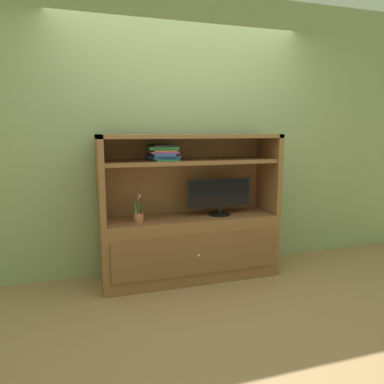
{
  "coord_description": "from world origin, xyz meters",
  "views": [
    {
      "loc": [
        -1.02,
        -2.89,
        1.45
      ],
      "look_at": [
        0.0,
        0.35,
        0.87
      ],
      "focal_mm": 33.91,
      "sensor_mm": 36.0,
      "label": 1
    }
  ],
  "objects": [
    {
      "name": "ground_plane",
      "position": [
        0.0,
        0.0,
        0.0
      ],
      "size": [
        8.0,
        8.0,
        0.0
      ],
      "primitive_type": "plane",
      "color": "#99754C"
    },
    {
      "name": "media_console",
      "position": [
        0.0,
        0.41,
        0.47
      ],
      "size": [
        1.73,
        0.51,
        1.41
      ],
      "color": "brown",
      "rests_on": "ground_plane"
    },
    {
      "name": "potted_plant",
      "position": [
        -0.52,
        0.34,
        0.68
      ],
      "size": [
        0.09,
        0.11,
        0.27
      ],
      "color": "#B26642",
      "rests_on": "media_console"
    },
    {
      "name": "painted_rear_wall",
      "position": [
        0.0,
        0.75,
        1.4
      ],
      "size": [
        6.0,
        0.1,
        2.8
      ],
      "primitive_type": "cube",
      "color": "#8C9E6B",
      "rests_on": "ground_plane"
    },
    {
      "name": "tv_monitor",
      "position": [
        0.29,
        0.38,
        0.82
      ],
      "size": [
        0.65,
        0.22,
        0.36
      ],
      "color": "black",
      "rests_on": "media_console"
    },
    {
      "name": "magazine_stack",
      "position": [
        -0.27,
        0.4,
        1.25
      ],
      "size": [
        0.28,
        0.35,
        0.15
      ],
      "color": "#338C4C",
      "rests_on": "media_console"
    }
  ]
}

